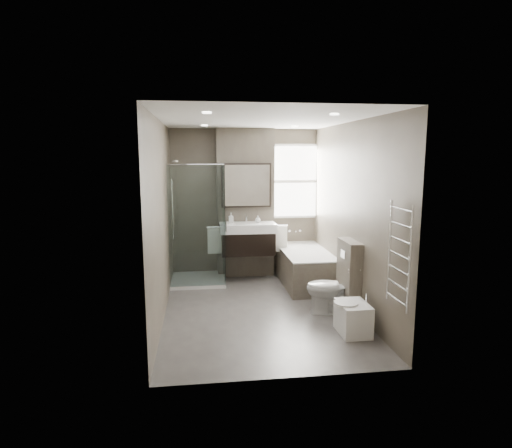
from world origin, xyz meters
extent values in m
cube|color=#4E4A47|center=(0.00, 0.00, -0.03)|extent=(2.65, 3.85, 0.05)
cube|color=silver|center=(0.00, 0.00, 2.62)|extent=(2.65, 3.85, 0.05)
cube|color=#5C5347|center=(0.00, 1.92, 1.30)|extent=(2.65, 0.05, 2.60)
cube|color=#5C5347|center=(0.00, -1.92, 1.30)|extent=(2.65, 0.05, 2.60)
cube|color=#5C5347|center=(-1.32, 0.00, 1.30)|extent=(0.05, 3.85, 2.60)
cube|color=#5C5347|center=(1.32, 0.00, 1.30)|extent=(0.05, 3.85, 2.60)
cube|color=#574F44|center=(0.00, 1.77, 1.30)|extent=(1.00, 0.25, 2.60)
cube|color=black|center=(0.00, 1.42, 0.66)|extent=(0.90, 0.45, 0.38)
cube|color=white|center=(0.00, 1.42, 0.92)|extent=(0.95, 0.47, 0.15)
cylinder|color=silver|center=(0.00, 1.59, 1.06)|extent=(0.03, 0.03, 0.12)
cylinder|color=silver|center=(0.00, 1.53, 1.11)|extent=(0.02, 0.12, 0.02)
cube|color=black|center=(0.00, 1.62, 1.63)|extent=(0.86, 0.06, 0.76)
cube|color=white|center=(0.00, 1.58, 1.63)|extent=(0.80, 0.02, 0.70)
cube|color=white|center=(-0.56, 1.40, 0.72)|extent=(0.24, 0.06, 0.44)
cube|color=white|center=(0.56, 1.40, 0.72)|extent=(0.24, 0.06, 0.44)
cube|color=white|center=(-0.85, 1.45, 0.03)|extent=(0.90, 0.90, 0.06)
cube|color=white|center=(-0.85, 1.01, 1.03)|extent=(0.88, 0.01, 1.94)
cube|color=white|center=(-0.41, 1.45, 1.03)|extent=(0.01, 0.88, 1.94)
cylinder|color=silver|center=(-1.25, 1.45, 1.25)|extent=(0.02, 0.02, 1.00)
cube|color=#574F44|center=(0.93, 1.10, 0.28)|extent=(0.75, 1.60, 0.55)
cube|color=white|center=(0.93, 1.10, 0.56)|extent=(0.75, 1.60, 0.03)
cube|color=white|center=(0.93, 1.10, 0.49)|extent=(0.61, 1.42, 0.12)
cube|color=white|center=(0.90, 1.88, 1.67)|extent=(0.98, 0.04, 1.33)
cube|color=white|center=(0.90, 1.85, 1.67)|extent=(0.90, 0.01, 1.25)
cube|color=white|center=(0.90, 1.85, 1.68)|extent=(0.90, 0.01, 0.05)
imported|color=white|center=(0.97, -0.27, 0.35)|extent=(0.76, 0.53, 0.70)
cube|color=#574F44|center=(1.21, -0.25, 0.50)|extent=(0.18, 0.55, 1.00)
cube|color=silver|center=(1.11, -0.25, 0.82)|extent=(0.01, 0.16, 0.11)
cube|color=white|center=(1.02, -0.96, 0.19)|extent=(0.34, 0.47, 0.38)
cylinder|color=white|center=(0.93, -0.96, 0.37)|extent=(0.28, 0.28, 0.05)
cylinder|color=silver|center=(1.18, -0.96, 0.45)|extent=(0.02, 0.02, 0.10)
cylinder|color=silver|center=(1.25, -1.83, 1.12)|extent=(0.03, 0.03, 1.10)
cylinder|color=silver|center=(1.25, -1.37, 1.12)|extent=(0.03, 0.03, 1.10)
cube|color=silver|center=(1.25, -1.60, 1.12)|extent=(0.02, 0.46, 1.00)
imported|color=white|center=(-0.27, 1.49, 1.09)|extent=(0.08, 0.08, 0.17)
imported|color=white|center=(0.19, 1.48, 1.06)|extent=(0.09, 0.09, 0.12)
camera|label=1|loc=(-0.79, -5.69, 2.15)|focal=30.00mm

